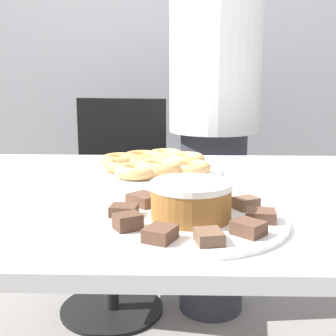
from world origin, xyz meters
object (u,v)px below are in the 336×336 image
person_standing (214,117)px  plate_donuts (153,171)px  frosted_cake (191,200)px  plate_cake (191,221)px  office_chair_left (114,212)px

person_standing → plate_donuts: (-0.21, -0.60, -0.09)m
person_standing → frosted_cake: person_standing is taller
person_standing → plate_cake: (-0.12, -1.03, -0.09)m
frosted_cake → plate_donuts: bearing=102.5°
office_chair_left → plate_cake: size_ratio=2.45×
plate_cake → office_chair_left: bearing=105.9°
office_chair_left → plate_donuts: size_ratio=2.30×
office_chair_left → frosted_cake: 1.15m
office_chair_left → person_standing: bearing=5.9°
person_standing → frosted_cake: (-0.12, -1.03, -0.05)m
office_chair_left → frosted_cake: size_ratio=5.81×
office_chair_left → plate_donuts: office_chair_left is taller
plate_donuts → frosted_cake: frosted_cake is taller
plate_cake → plate_donuts: 0.45m
plate_donuts → person_standing: bearing=70.2°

